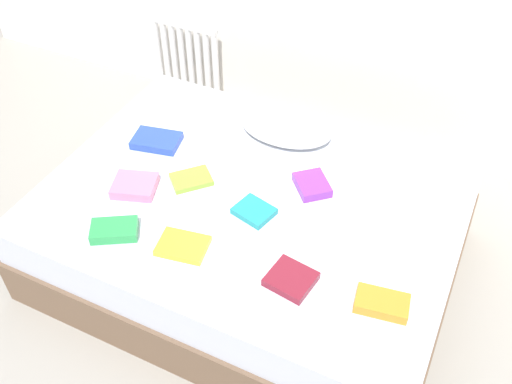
% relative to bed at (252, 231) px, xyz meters
% --- Properties ---
extents(ground_plane, '(8.00, 8.00, 0.00)m').
position_rel_bed_xyz_m(ground_plane, '(0.00, 0.00, -0.25)').
color(ground_plane, '#9E998E').
extents(bed, '(2.00, 1.50, 0.50)m').
position_rel_bed_xyz_m(bed, '(0.00, 0.00, 0.00)').
color(bed, brown).
rests_on(bed, ground).
extents(radiator, '(0.51, 0.04, 0.52)m').
position_rel_bed_xyz_m(radiator, '(-1.10, 1.20, 0.10)').
color(radiator, white).
rests_on(radiator, ground).
extents(pillow, '(0.51, 0.35, 0.10)m').
position_rel_bed_xyz_m(pillow, '(-0.05, 0.52, 0.30)').
color(pillow, white).
rests_on(pillow, bed).
extents(textbook_pink, '(0.25, 0.23, 0.05)m').
position_rel_bed_xyz_m(textbook_pink, '(-0.53, -0.21, 0.28)').
color(textbook_pink, pink).
rests_on(textbook_pink, bed).
extents(textbook_white, '(0.26, 0.21, 0.05)m').
position_rel_bed_xyz_m(textbook_white, '(0.58, -0.08, 0.28)').
color(textbook_white, white).
rests_on(textbook_white, bed).
extents(textbook_yellow, '(0.24, 0.19, 0.03)m').
position_rel_bed_xyz_m(textbook_yellow, '(-0.12, -0.43, 0.27)').
color(textbook_yellow, yellow).
rests_on(textbook_yellow, bed).
extents(textbook_lime, '(0.23, 0.24, 0.03)m').
position_rel_bed_xyz_m(textbook_lime, '(-0.31, -0.04, 0.27)').
color(textbook_lime, '#8CC638').
rests_on(textbook_lime, bed).
extents(textbook_maroon, '(0.21, 0.19, 0.04)m').
position_rel_bed_xyz_m(textbook_maroon, '(0.38, -0.40, 0.27)').
color(textbook_maroon, maroon).
rests_on(textbook_maroon, bed).
extents(textbook_orange, '(0.23, 0.16, 0.05)m').
position_rel_bed_xyz_m(textbook_orange, '(0.75, -0.35, 0.28)').
color(textbook_orange, orange).
rests_on(textbook_orange, bed).
extents(textbook_teal, '(0.20, 0.18, 0.03)m').
position_rel_bed_xyz_m(textbook_teal, '(0.06, -0.10, 0.27)').
color(textbook_teal, teal).
rests_on(textbook_teal, bed).
extents(textbook_purple, '(0.23, 0.23, 0.04)m').
position_rel_bed_xyz_m(textbook_purple, '(0.24, 0.17, 0.28)').
color(textbook_purple, purple).
rests_on(textbook_purple, bed).
extents(textbook_green, '(0.24, 0.21, 0.05)m').
position_rel_bed_xyz_m(textbook_green, '(-0.44, -0.49, 0.28)').
color(textbook_green, green).
rests_on(textbook_green, bed).
extents(textbook_blue, '(0.27, 0.21, 0.04)m').
position_rel_bed_xyz_m(textbook_blue, '(-0.63, 0.14, 0.27)').
color(textbook_blue, '#2847B7').
rests_on(textbook_blue, bed).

